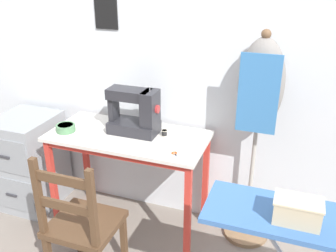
# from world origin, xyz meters

# --- Properties ---
(ground_plane) EXTENTS (14.00, 14.00, 0.00)m
(ground_plane) POSITION_xyz_m (0.00, 0.00, 0.00)
(ground_plane) COLOR gray
(wall_back) EXTENTS (10.00, 0.06, 2.55)m
(wall_back) POSITION_xyz_m (-0.00, 0.59, 1.28)
(wall_back) COLOR silver
(wall_back) RESTS_ON ground_plane
(sewing_table) EXTENTS (1.09, 0.53, 0.76)m
(sewing_table) POSITION_xyz_m (0.00, 0.25, 0.66)
(sewing_table) COLOR silver
(sewing_table) RESTS_ON ground_plane
(sewing_machine) EXTENTS (0.35, 0.19, 0.34)m
(sewing_machine) POSITION_xyz_m (0.05, 0.31, 0.91)
(sewing_machine) COLOR #28282D
(sewing_machine) RESTS_ON sewing_table
(fabric_bowl) EXTENTS (0.13, 0.13, 0.05)m
(fabric_bowl) POSITION_xyz_m (-0.43, 0.16, 0.79)
(fabric_bowl) COLOR #56895B
(fabric_bowl) RESTS_ON sewing_table
(scissors) EXTENTS (0.09, 0.11, 0.01)m
(scissors) POSITION_xyz_m (0.40, 0.09, 0.77)
(scissors) COLOR silver
(scissors) RESTS_ON sewing_table
(thread_spool_near_machine) EXTENTS (0.04, 0.04, 0.04)m
(thread_spool_near_machine) POSITION_xyz_m (0.24, 0.33, 0.78)
(thread_spool_near_machine) COLOR black
(thread_spool_near_machine) RESTS_ON sewing_table
(wooden_chair) EXTENTS (0.40, 0.38, 0.91)m
(wooden_chair) POSITION_xyz_m (-0.04, -0.32, 0.42)
(wooden_chair) COLOR #513823
(wooden_chair) RESTS_ON ground_plane
(filing_cabinet) EXTENTS (0.43, 0.50, 0.76)m
(filing_cabinet) POSITION_xyz_m (-0.90, 0.28, 0.38)
(filing_cabinet) COLOR #93999E
(filing_cabinet) RESTS_ON ground_plane
(dress_form) EXTENTS (0.32, 0.32, 1.49)m
(dress_form) POSITION_xyz_m (0.84, 0.45, 1.06)
(dress_form) COLOR #846647
(dress_form) RESTS_ON ground_plane
(ironing_board) EXTENTS (1.04, 0.32, 0.88)m
(ironing_board) POSITION_xyz_m (1.25, -0.43, 0.82)
(ironing_board) COLOR #3D6BAD
(ironing_board) RESTS_ON ground_plane
(storage_box) EXTENTS (0.19, 0.12, 0.11)m
(storage_box) POSITION_xyz_m (1.12, -0.47, 0.92)
(storage_box) COLOR beige
(storage_box) RESTS_ON ironing_board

